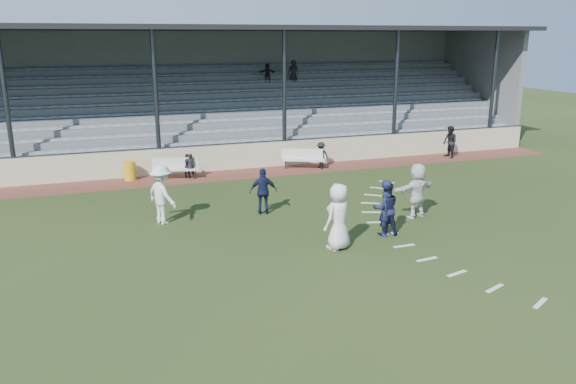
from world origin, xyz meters
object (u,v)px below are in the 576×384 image
object	(u,v)px
bench_left	(175,166)
bench_right	(303,157)
official	(450,142)
player_white_lead	(338,217)
football	(341,238)
trash_bin	(130,171)
player_navy_lead	(387,208)

from	to	relation	value
bench_left	bench_right	distance (m)	6.01
bench_right	official	distance (m)	8.07
bench_left	player_white_lead	bearing A→B (deg)	-60.80
football	official	bearing A→B (deg)	42.01
bench_right	football	world-z (taller)	bench_right
football	player_white_lead	distance (m)	1.10
trash_bin	player_white_lead	bearing A→B (deg)	-63.41
bench_left	official	xyz separation A→B (m)	(14.07, -0.17, 0.26)
player_white_lead	player_navy_lead	world-z (taller)	player_white_lead
bench_right	player_white_lead	size ratio (longest dim) A/B	0.99
football	official	distance (m)	13.99
bench_left	football	distance (m)	10.22
player_white_lead	official	size ratio (longest dim) A/B	1.22
trash_bin	official	xyz separation A→B (m)	(15.98, -0.59, 0.41)
football	player_white_lead	size ratio (longest dim) A/B	0.11
bench_right	trash_bin	distance (m)	7.93
bench_right	football	bearing A→B (deg)	-79.23
player_white_lead	trash_bin	bearing A→B (deg)	-89.04
trash_bin	football	world-z (taller)	trash_bin
official	bench_right	bearing A→B (deg)	-91.30
player_navy_lead	football	bearing A→B (deg)	139.56
bench_right	football	distance (m)	9.82
bench_left	trash_bin	distance (m)	1.96
trash_bin	football	bearing A→B (deg)	-60.60
trash_bin	bench_left	bearing A→B (deg)	-12.32
bench_left	football	size ratio (longest dim) A/B	9.53
bench_left	player_white_lead	distance (m)	10.62
player_navy_lead	official	bearing A→B (deg)	5.42
bench_right	football	size ratio (longest dim) A/B	9.28
bench_left	trash_bin	xyz separation A→B (m)	(-1.91, 0.42, -0.15)
bench_right	official	world-z (taller)	official
football	player_white_lead	bearing A→B (deg)	-122.57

